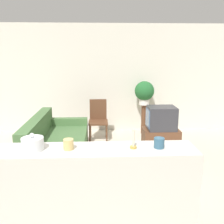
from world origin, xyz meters
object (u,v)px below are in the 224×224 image
(couch, at_px, (57,147))
(potted_plant, at_px, (144,92))
(television, at_px, (161,118))
(wooden_chair, at_px, (98,118))
(decorative_bowl, at_px, (33,144))

(couch, bearing_deg, potted_plant, 41.29)
(potted_plant, bearing_deg, couch, -138.71)
(couch, distance_m, television, 2.12)
(couch, relative_size, television, 3.39)
(couch, xyz_separation_m, wooden_chair, (0.76, 1.27, 0.21))
(wooden_chair, height_order, potted_plant, potted_plant)
(potted_plant, bearing_deg, decorative_bowl, -115.85)
(couch, xyz_separation_m, potted_plant, (1.90, 1.67, 0.77))
(couch, bearing_deg, decorative_bowl, -86.10)
(wooden_chair, bearing_deg, potted_plant, 19.02)
(couch, relative_size, potted_plant, 3.26)
(television, relative_size, wooden_chair, 0.60)
(television, bearing_deg, potted_plant, 96.09)
(wooden_chair, xyz_separation_m, decorative_bowl, (-0.63, -3.25, 0.58))
(television, xyz_separation_m, potted_plant, (-0.13, 1.24, 0.35))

